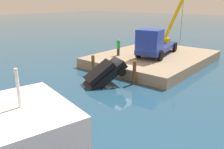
% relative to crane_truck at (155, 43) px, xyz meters
% --- Properties ---
extents(ground, '(200.00, 200.00, 0.00)m').
position_rel_crane_truck_xyz_m(ground, '(5.29, -0.57, -2.32)').
color(ground, navy).
extents(dock, '(12.99, 9.88, 0.94)m').
position_rel_crane_truck_xyz_m(dock, '(-0.82, -0.57, -1.85)').
color(dock, gray).
rests_on(dock, ground).
extents(crane_truck, '(8.46, 3.55, 5.92)m').
position_rel_crane_truck_xyz_m(crane_truck, '(0.00, 0.00, 0.00)').
color(crane_truck, navy).
rests_on(crane_truck, dock).
extents(dock_worker, '(0.34, 0.34, 1.74)m').
position_rel_crane_truck_xyz_m(dock_worker, '(2.05, -3.10, -0.50)').
color(dock_worker, '#2D2D2D').
rests_on(dock_worker, dock).
extents(salvaged_car, '(4.26, 3.43, 3.03)m').
position_rel_crane_truck_xyz_m(salvaged_car, '(7.89, -0.25, -1.69)').
color(salvaged_car, black).
rests_on(salvaged_car, ground).
extents(piling_near, '(0.29, 0.29, 1.73)m').
position_rel_crane_truck_xyz_m(piling_near, '(6.23, -2.67, -1.45)').
color(piling_near, brown).
rests_on(piling_near, ground).
extents(piling_mid, '(0.28, 0.28, 1.89)m').
position_rel_crane_truck_xyz_m(piling_mid, '(6.03, 1.68, -1.37)').
color(piling_mid, brown).
rests_on(piling_mid, ground).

